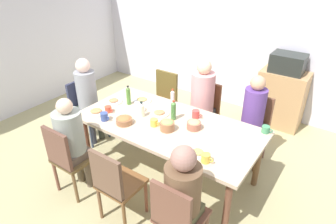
{
  "coord_description": "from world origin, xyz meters",
  "views": [
    {
      "loc": [
        1.66,
        -2.39,
        2.51
      ],
      "look_at": [
        0.0,
        0.0,
        0.89
      ],
      "focal_mm": 31.19,
      "sensor_mm": 36.0,
      "label": 1
    }
  ],
  "objects_px": {
    "chair_2": "(253,125)",
    "bowl_2": "(167,125)",
    "cup_4": "(266,129)",
    "person_2": "(253,114)",
    "microwave": "(288,63)",
    "person_6": "(88,94)",
    "plate_1": "(96,112)",
    "cup_1": "(154,122)",
    "cup_3": "(206,158)",
    "chair_0": "(163,97)",
    "chair_1": "(177,216)",
    "plate_0": "(142,100)",
    "bottle_0": "(174,111)",
    "bottle_1": "(172,96)",
    "chair_3": "(204,110)",
    "plate_4": "(159,113)",
    "cup_5": "(108,109)",
    "person_1": "(183,192)",
    "cup_6": "(196,114)",
    "bottle_3": "(142,110)",
    "chair_6": "(85,107)",
    "bottle_2": "(128,96)",
    "cup_0": "(104,117)",
    "side_cabinet": "(281,99)",
    "person_4": "(71,138)",
    "chair_5": "(115,183)",
    "cup_2": "(141,108)",
    "plate_2": "(114,101)",
    "bowl_0": "(194,125)",
    "bowl_1": "(124,120)",
    "person_3": "(202,96)",
    "chair_4": "(68,157)"
  },
  "relations": [
    {
      "from": "chair_0",
      "to": "bottle_0",
      "type": "bearing_deg",
      "value": -47.6
    },
    {
      "from": "person_4",
      "to": "chair_6",
      "type": "distance_m",
      "value": 1.12
    },
    {
      "from": "person_6",
      "to": "plate_1",
      "type": "xyz_separation_m",
      "value": [
        0.49,
        -0.3,
        0.01
      ]
    },
    {
      "from": "person_1",
      "to": "cup_2",
      "type": "xyz_separation_m",
      "value": [
        -1.17,
        0.87,
        0.06
      ]
    },
    {
      "from": "person_2",
      "to": "bowl_1",
      "type": "relative_size",
      "value": 6.52
    },
    {
      "from": "person_6",
      "to": "plate_1",
      "type": "relative_size",
      "value": 4.88
    },
    {
      "from": "chair_0",
      "to": "chair_1",
      "type": "relative_size",
      "value": 1.0
    },
    {
      "from": "chair_6",
      "to": "plate_2",
      "type": "distance_m",
      "value": 0.61
    },
    {
      "from": "cup_1",
      "to": "cup_3",
      "type": "distance_m",
      "value": 0.83
    },
    {
      "from": "cup_5",
      "to": "side_cabinet",
      "type": "bearing_deg",
      "value": 55.56
    },
    {
      "from": "chair_1",
      "to": "bottle_2",
      "type": "bearing_deg",
      "value": 144.48
    },
    {
      "from": "person_2",
      "to": "bottle_3",
      "type": "xyz_separation_m",
      "value": [
        -1.07,
        -0.86,
        0.11
      ]
    },
    {
      "from": "cup_4",
      "to": "cup_6",
      "type": "relative_size",
      "value": 0.99
    },
    {
      "from": "chair_0",
      "to": "bottle_1",
      "type": "xyz_separation_m",
      "value": [
        0.47,
        -0.44,
        0.32
      ]
    },
    {
      "from": "plate_0",
      "to": "side_cabinet",
      "type": "distance_m",
      "value": 2.25
    },
    {
      "from": "chair_6",
      "to": "bottle_0",
      "type": "xyz_separation_m",
      "value": [
        1.46,
        0.11,
        0.35
      ]
    },
    {
      "from": "person_6",
      "to": "cup_6",
      "type": "relative_size",
      "value": 10.08
    },
    {
      "from": "bottle_0",
      "to": "cup_0",
      "type": "bearing_deg",
      "value": -143.86
    },
    {
      "from": "person_6",
      "to": "cup_0",
      "type": "relative_size",
      "value": 10.14
    },
    {
      "from": "chair_4",
      "to": "cup_4",
      "type": "bearing_deg",
      "value": 38.31
    },
    {
      "from": "person_3",
      "to": "person_2",
      "type": "bearing_deg",
      "value": -0.25
    },
    {
      "from": "chair_6",
      "to": "bottle_2",
      "type": "relative_size",
      "value": 3.47
    },
    {
      "from": "person_3",
      "to": "bowl_0",
      "type": "relative_size",
      "value": 7.9
    },
    {
      "from": "bottle_0",
      "to": "bottle_1",
      "type": "relative_size",
      "value": 1.29
    },
    {
      "from": "person_1",
      "to": "person_4",
      "type": "bearing_deg",
      "value": 179.98
    },
    {
      "from": "cup_4",
      "to": "microwave",
      "type": "height_order",
      "value": "microwave"
    },
    {
      "from": "chair_2",
      "to": "cup_4",
      "type": "height_order",
      "value": "chair_2"
    },
    {
      "from": "chair_2",
      "to": "bowl_2",
      "type": "bearing_deg",
      "value": -122.26
    },
    {
      "from": "bowl_0",
      "to": "bowl_1",
      "type": "bearing_deg",
      "value": -152.96
    },
    {
      "from": "person_2",
      "to": "plate_0",
      "type": "bearing_deg",
      "value": -158.27
    },
    {
      "from": "plate_1",
      "to": "bottle_0",
      "type": "xyz_separation_m",
      "value": [
        0.88,
        0.41,
        0.1
      ]
    },
    {
      "from": "cup_5",
      "to": "person_1",
      "type": "bearing_deg",
      "value": -22.51
    },
    {
      "from": "chair_0",
      "to": "chair_2",
      "type": "relative_size",
      "value": 1.0
    },
    {
      "from": "bowl_0",
      "to": "bottle_3",
      "type": "xyz_separation_m",
      "value": [
        -0.66,
        -0.12,
        0.04
      ]
    },
    {
      "from": "cup_4",
      "to": "person_2",
      "type": "bearing_deg",
      "value": 127.45
    },
    {
      "from": "chair_5",
      "to": "plate_4",
      "type": "relative_size",
      "value": 3.68
    },
    {
      "from": "chair_3",
      "to": "plate_4",
      "type": "xyz_separation_m",
      "value": [
        -0.21,
        -0.79,
        0.24
      ]
    },
    {
      "from": "person_4",
      "to": "chair_2",
      "type": "bearing_deg",
      "value": 49.98
    },
    {
      "from": "bowl_0",
      "to": "microwave",
      "type": "xyz_separation_m",
      "value": [
        0.46,
        1.96,
        0.25
      ]
    },
    {
      "from": "cup_0",
      "to": "side_cabinet",
      "type": "distance_m",
      "value": 2.81
    },
    {
      "from": "person_1",
      "to": "cup_1",
      "type": "relative_size",
      "value": 9.68
    },
    {
      "from": "bottle_0",
      "to": "cup_5",
      "type": "bearing_deg",
      "value": -157.88
    },
    {
      "from": "plate_1",
      "to": "side_cabinet",
      "type": "distance_m",
      "value": 2.87
    },
    {
      "from": "chair_5",
      "to": "person_6",
      "type": "bearing_deg",
      "value": 146.59
    },
    {
      "from": "chair_4",
      "to": "chair_6",
      "type": "height_order",
      "value": "same"
    },
    {
      "from": "chair_5",
      "to": "bottle_1",
      "type": "xyz_separation_m",
      "value": [
        -0.25,
        1.37,
        0.32
      ]
    },
    {
      "from": "plate_1",
      "to": "person_6",
      "type": "bearing_deg",
      "value": 148.79
    },
    {
      "from": "chair_6",
      "to": "cup_6",
      "type": "height_order",
      "value": "chair_6"
    },
    {
      "from": "chair_1",
      "to": "cup_5",
      "type": "xyz_separation_m",
      "value": [
        -1.49,
        0.71,
        0.27
      ]
    },
    {
      "from": "chair_6",
      "to": "plate_4",
      "type": "distance_m",
      "value": 1.28
    }
  ]
}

